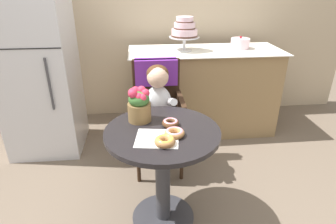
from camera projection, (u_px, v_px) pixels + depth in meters
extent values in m
plane|color=#6B5B4C|center=(163.00, 217.00, 2.06)|extent=(8.00, 8.00, 0.00)
cylinder|color=black|center=(162.00, 132.00, 1.76)|extent=(0.72, 0.72, 0.03)
cylinder|color=#333338|center=(163.00, 179.00, 1.92)|extent=(0.10, 0.10, 0.69)
cylinder|color=#333338|center=(163.00, 216.00, 2.06)|extent=(0.44, 0.44, 0.02)
cube|color=#332114|center=(158.00, 121.00, 2.41)|extent=(0.42, 0.42, 0.04)
cube|color=#332114|center=(156.00, 85.00, 2.47)|extent=(0.40, 0.04, 0.46)
cube|color=#332114|center=(135.00, 110.00, 2.34)|extent=(0.04, 0.38, 0.18)
cube|color=#332114|center=(181.00, 108.00, 2.38)|extent=(0.04, 0.38, 0.18)
cube|color=#6B2893|center=(156.00, 72.00, 2.42)|extent=(0.36, 0.11, 0.22)
cylinder|color=#332114|center=(138.00, 159.00, 2.33)|extent=(0.03, 0.03, 0.45)
cylinder|color=#332114|center=(182.00, 156.00, 2.37)|extent=(0.03, 0.03, 0.45)
cylinder|color=#332114|center=(138.00, 137.00, 2.66)|extent=(0.03, 0.03, 0.45)
cylinder|color=#332114|center=(176.00, 135.00, 2.69)|extent=(0.03, 0.03, 0.45)
ellipsoid|color=silver|center=(158.00, 103.00, 2.32)|extent=(0.22, 0.16, 0.30)
sphere|color=#E0B293|center=(158.00, 77.00, 2.21)|extent=(0.17, 0.17, 0.17)
ellipsoid|color=#4C2D19|center=(158.00, 74.00, 2.22)|extent=(0.17, 0.17, 0.14)
cylinder|color=silver|center=(147.00, 102.00, 2.21)|extent=(0.08, 0.23, 0.13)
sphere|color=#E0B293|center=(148.00, 115.00, 2.17)|extent=(0.06, 0.06, 0.06)
cylinder|color=silver|center=(171.00, 101.00, 2.22)|extent=(0.08, 0.23, 0.13)
sphere|color=#E0B293|center=(171.00, 114.00, 2.18)|extent=(0.06, 0.06, 0.06)
cylinder|color=#3F4760|center=(152.00, 120.00, 2.29)|extent=(0.09, 0.22, 0.09)
cylinder|color=#3F4760|center=(153.00, 146.00, 2.26)|extent=(0.08, 0.08, 0.26)
cylinder|color=#3F4760|center=(166.00, 120.00, 2.30)|extent=(0.09, 0.22, 0.09)
cylinder|color=#3F4760|center=(167.00, 145.00, 2.27)|extent=(0.08, 0.08, 0.26)
cube|color=white|center=(157.00, 138.00, 1.66)|extent=(0.28, 0.25, 0.00)
torus|color=#AD7542|center=(164.00, 141.00, 1.59)|extent=(0.12, 0.12, 0.04)
torus|color=gold|center=(164.00, 140.00, 1.59)|extent=(0.10, 0.10, 0.02)
torus|color=#AD7542|center=(174.00, 133.00, 1.68)|extent=(0.12, 0.12, 0.04)
torus|color=pink|center=(174.00, 132.00, 1.68)|extent=(0.11, 0.11, 0.02)
torus|color=#4C2D19|center=(171.00, 123.00, 1.80)|extent=(0.11, 0.11, 0.04)
torus|color=pink|center=(171.00, 122.00, 1.79)|extent=(0.09, 0.09, 0.02)
cylinder|color=brown|center=(139.00, 112.00, 1.85)|extent=(0.15, 0.15, 0.12)
ellipsoid|color=#38662D|center=(139.00, 99.00, 1.81)|extent=(0.14, 0.14, 0.10)
sphere|color=#D82D4C|center=(145.00, 93.00, 1.81)|extent=(0.05, 0.05, 0.05)
sphere|color=#D82D4C|center=(142.00, 90.00, 1.82)|extent=(0.06, 0.06, 0.06)
sphere|color=#D82D4C|center=(136.00, 91.00, 1.83)|extent=(0.06, 0.06, 0.06)
sphere|color=#D82D4C|center=(133.00, 93.00, 1.81)|extent=(0.06, 0.06, 0.06)
sphere|color=#D82D4C|center=(133.00, 94.00, 1.77)|extent=(0.06, 0.06, 0.06)
sphere|color=#D82D4C|center=(139.00, 97.00, 1.77)|extent=(0.05, 0.05, 0.05)
sphere|color=#D82D4C|center=(142.00, 98.00, 1.77)|extent=(0.05, 0.05, 0.05)
cube|color=#93754C|center=(203.00, 91.00, 3.09)|extent=(1.50, 0.56, 0.90)
cube|color=white|center=(206.00, 50.00, 2.90)|extent=(1.56, 0.62, 0.01)
cylinder|color=silver|center=(184.00, 50.00, 2.87)|extent=(0.16, 0.16, 0.01)
cylinder|color=silver|center=(184.00, 44.00, 2.85)|extent=(0.03, 0.03, 0.12)
cylinder|color=silver|center=(184.00, 37.00, 2.82)|extent=(0.30, 0.30, 0.01)
cylinder|color=silver|center=(184.00, 33.00, 2.80)|extent=(0.26, 0.25, 0.08)
cylinder|color=#4C2D1E|center=(184.00, 35.00, 2.81)|extent=(0.26, 0.26, 0.01)
cylinder|color=silver|center=(185.00, 26.00, 2.77)|extent=(0.21, 0.21, 0.06)
cylinder|color=#4C2D1E|center=(185.00, 28.00, 2.78)|extent=(0.21, 0.21, 0.01)
cylinder|color=silver|center=(185.00, 19.00, 2.75)|extent=(0.17, 0.17, 0.05)
cylinder|color=#4C2D1E|center=(185.00, 21.00, 2.75)|extent=(0.17, 0.17, 0.01)
cylinder|color=silver|center=(240.00, 43.00, 2.94)|extent=(0.19, 0.19, 0.10)
sphere|color=red|center=(241.00, 37.00, 2.91)|extent=(0.02, 0.02, 0.02)
cube|color=silver|center=(37.00, 65.00, 2.59)|extent=(0.64, 0.60, 1.70)
cube|color=black|center=(20.00, 49.00, 2.23)|extent=(0.63, 0.01, 0.01)
cylinder|color=#3F3F44|center=(49.00, 85.00, 2.36)|extent=(0.02, 0.02, 0.45)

